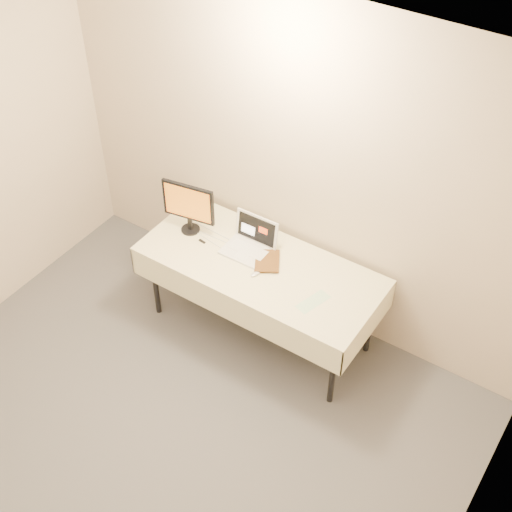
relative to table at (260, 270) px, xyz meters
The scene contains 9 objects.
back_wall 0.81m from the table, 90.00° to the left, with size 4.00×0.10×2.70m, color beige.
table is the anchor object (origin of this frame).
laptop 0.22m from the table, 145.58° to the left, with size 0.37×0.30×0.26m.
monitor 0.75m from the table, behind, with size 0.42×0.17×0.44m.
book 0.19m from the table, behind, with size 0.18×0.02×0.25m, color brown.
alarm_clock 0.46m from the table, 139.66° to the left, with size 0.11×0.07×0.04m.
clicker 0.14m from the table, 73.77° to the right, with size 0.04×0.08×0.02m, color silver.
paper_form 0.54m from the table, 12.45° to the right, with size 0.10×0.26×0.00m, color #AED8AC.
usb_dongle 0.52m from the table, behind, with size 0.06×0.02×0.01m, color black.
Camera 1 is at (2.12, -1.21, 4.40)m, focal length 50.00 mm.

